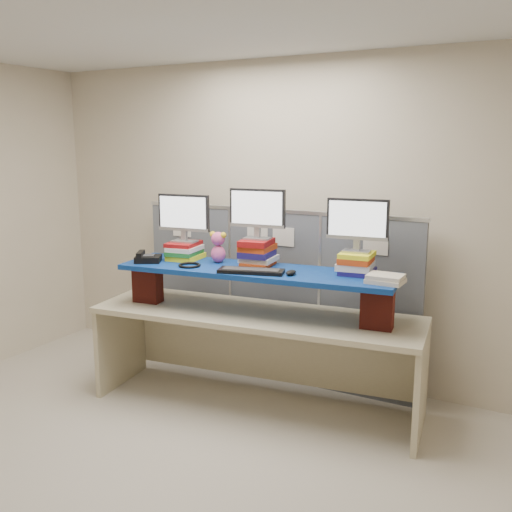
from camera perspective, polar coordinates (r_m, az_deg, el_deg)
The scene contains 18 objects.
room at distance 3.42m, azimuth -11.52°, elevation -0.57°, with size 5.00×4.00×2.80m.
cubicle_partition at distance 5.03m, azimuth 1.81°, elevation -3.89°, with size 2.60×0.06×1.53m.
desk at distance 4.51m, azimuth 0.00°, elevation -7.56°, with size 2.65×1.05×0.79m.
brick_pier_left at distance 4.80m, azimuth -10.79°, elevation -2.73°, with size 0.23×0.12×0.31m, color maroon.
brick_pier_right at distance 4.14m, azimuth 12.04°, elevation -5.06°, with size 0.23×0.12×0.31m, color maroon.
blue_board at distance 4.38m, azimuth 0.00°, elevation -1.53°, with size 2.15×0.54×0.04m, color navy.
book_stack_left at distance 4.75m, azimuth -7.14°, elevation 0.52°, with size 0.28×0.32×0.14m.
book_stack_center at distance 4.47m, azimuth 0.16°, elevation 0.37°, with size 0.28×0.32×0.21m.
book_stack_right at distance 4.27m, azimuth 10.00°, elevation -0.70°, with size 0.30×0.32×0.16m.
monitor_left at distance 4.70m, azimuth -7.24°, elevation 4.07°, with size 0.45×0.15×0.39m.
monitor_center at distance 4.42m, azimuth 0.13°, elevation 4.54°, with size 0.45×0.15×0.39m.
monitor_right at distance 4.21m, azimuth 10.11°, elevation 3.37°, with size 0.45×0.15×0.39m.
keyboard at distance 4.24m, azimuth -0.49°, elevation -1.50°, with size 0.51×0.29×0.03m.
mouse at distance 4.18m, azimuth 3.52°, elevation -1.66°, with size 0.06×0.12×0.04m, color black.
desk_phone at distance 4.70m, azimuth -10.83°, elevation -0.20°, with size 0.26×0.26×0.09m.
headset at distance 4.49m, azimuth -6.67°, elevation -0.92°, with size 0.18×0.18×0.02m, color black.
plush_toy at distance 4.59m, azimuth -3.81°, elevation 0.93°, with size 0.15×0.11×0.25m.
binder_stack at distance 4.04m, azimuth 12.82°, elevation -2.24°, with size 0.25×0.20×0.06m.
Camera 1 is at (2.15, -2.56, 2.10)m, focal length 40.00 mm.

